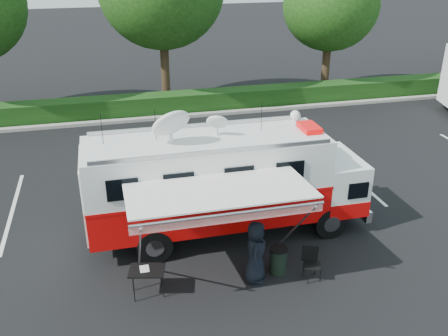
# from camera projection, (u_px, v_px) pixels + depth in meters

# --- Properties ---
(ground_plane) EXTENTS (120.00, 120.00, 0.00)m
(ground_plane) POSITION_uv_depth(u_px,v_px,m) (228.00, 232.00, 15.06)
(ground_plane) COLOR black
(ground_plane) RESTS_ON ground
(back_border) EXTENTS (60.00, 6.14, 8.87)m
(back_border) POSITION_uv_depth(u_px,v_px,m) (185.00, 8.00, 24.64)
(back_border) COLOR #9E998E
(back_border) RESTS_ON ground_plane
(stall_lines) EXTENTS (24.12, 5.50, 0.01)m
(stall_lines) POSITION_uv_depth(u_px,v_px,m) (193.00, 190.00, 17.59)
(stall_lines) COLOR silver
(stall_lines) RESTS_ON ground_plane
(command_truck) EXTENTS (8.14, 2.24, 3.91)m
(command_truck) POSITION_uv_depth(u_px,v_px,m) (226.00, 182.00, 14.35)
(command_truck) COLOR black
(command_truck) RESTS_ON ground_plane
(awning) EXTENTS (4.44, 2.32, 2.69)m
(awning) POSITION_uv_depth(u_px,v_px,m) (220.00, 196.00, 11.79)
(awning) COLOR silver
(awning) RESTS_ON ground_plane
(person) EXTENTS (0.80, 0.96, 1.69)m
(person) POSITION_uv_depth(u_px,v_px,m) (255.00, 279.00, 12.93)
(person) COLOR black
(person) RESTS_ON ground_plane
(folding_table) EXTENTS (0.97, 0.78, 0.73)m
(folding_table) POSITION_uv_depth(u_px,v_px,m) (147.00, 271.00, 12.13)
(folding_table) COLOR black
(folding_table) RESTS_ON ground_plane
(folding_chair) EXTENTS (0.54, 0.58, 0.89)m
(folding_chair) POSITION_uv_depth(u_px,v_px,m) (311.00, 260.00, 12.83)
(folding_chair) COLOR black
(folding_chair) RESTS_ON ground_plane
(trash_bin) EXTENTS (0.49, 0.49, 0.74)m
(trash_bin) POSITION_uv_depth(u_px,v_px,m) (278.00, 260.00, 13.08)
(trash_bin) COLOR black
(trash_bin) RESTS_ON ground_plane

